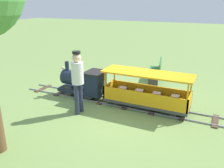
% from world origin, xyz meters
% --- Properties ---
extents(ground_plane, '(60.00, 60.00, 0.00)m').
position_xyz_m(ground_plane, '(0.00, 0.00, 0.00)').
color(ground_plane, '#75934C').
extents(track, '(0.70, 6.05, 0.04)m').
position_xyz_m(track, '(0.00, 0.14, 0.02)').
color(track, gray).
rests_on(track, ground_plane).
extents(locomotive, '(0.66, 1.45, 1.01)m').
position_xyz_m(locomotive, '(0.00, 1.18, 0.48)').
color(locomotive, '#192338').
rests_on(locomotive, ground_plane).
extents(passenger_car, '(0.76, 2.35, 0.97)m').
position_xyz_m(passenger_car, '(0.00, -0.76, 0.42)').
color(passenger_car, '#3F3F3F').
rests_on(passenger_car, ground_plane).
extents(conductor_person, '(0.30, 0.30, 1.62)m').
position_xyz_m(conductor_person, '(-0.99, 0.72, 0.96)').
color(conductor_person, '#282D47').
rests_on(conductor_person, ground_plane).
extents(park_bench, '(1.35, 0.66, 0.82)m').
position_xyz_m(park_bench, '(2.21, -0.41, 0.42)').
color(park_bench, '#2D6B33').
rests_on(park_bench, ground_plane).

